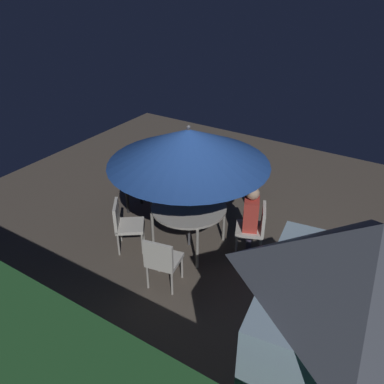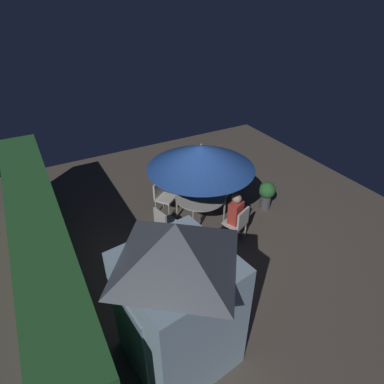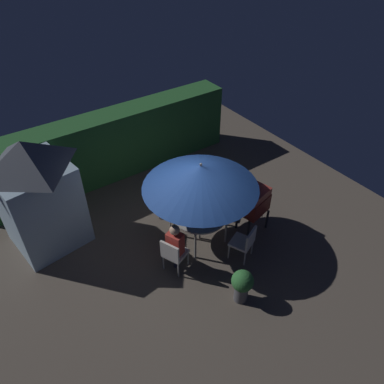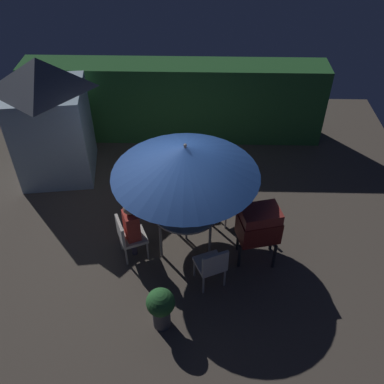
{
  "view_description": "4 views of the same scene",
  "coord_description": "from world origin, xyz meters",
  "px_view_note": "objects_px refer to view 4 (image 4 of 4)",
  "views": [
    {
      "loc": [
        -2.64,
        4.52,
        4.29
      ],
      "look_at": [
        0.19,
        0.05,
        1.25
      ],
      "focal_mm": 36.88,
      "sensor_mm": 36.0,
      "label": 1
    },
    {
      "loc": [
        -5.49,
        3.27,
        5.28
      ],
      "look_at": [
        0.25,
        0.14,
        1.1
      ],
      "focal_mm": 30.59,
      "sensor_mm": 36.0,
      "label": 2
    },
    {
      "loc": [
        -3.34,
        -5.2,
        6.5
      ],
      "look_at": [
        0.43,
        0.18,
        1.2
      ],
      "focal_mm": 34.16,
      "sensor_mm": 36.0,
      "label": 3
    },
    {
      "loc": [
        0.65,
        -5.96,
        6.16
      ],
      "look_at": [
        0.51,
        -0.27,
        1.27
      ],
      "focal_mm": 40.35,
      "sensor_mm": 36.0,
      "label": 4
    }
  ],
  "objects_px": {
    "chair_toward_hedge": "(231,197)",
    "chair_toward_house": "(177,182)",
    "patio_umbrella": "(185,161)",
    "garden_shed": "(50,118)",
    "bbq_grill": "(259,225)",
    "person_in_red": "(131,224)",
    "chair_far_side": "(212,265)",
    "patio_table": "(186,211)",
    "chair_near_shed": "(128,235)",
    "potted_plant_by_shed": "(161,306)"
  },
  "relations": [
    {
      "from": "patio_umbrella",
      "to": "potted_plant_by_shed",
      "type": "xyz_separation_m",
      "value": [
        -0.33,
        -1.89,
        -1.4
      ]
    },
    {
      "from": "patio_table",
      "to": "chair_near_shed",
      "type": "distance_m",
      "value": 1.14
    },
    {
      "from": "patio_umbrella",
      "to": "patio_table",
      "type": "bearing_deg",
      "value": 180.0
    },
    {
      "from": "chair_near_shed",
      "to": "patio_table",
      "type": "bearing_deg",
      "value": 23.13
    },
    {
      "from": "patio_umbrella",
      "to": "person_in_red",
      "type": "xyz_separation_m",
      "value": [
        -0.95,
        -0.41,
        -1.1
      ]
    },
    {
      "from": "garden_shed",
      "to": "person_in_red",
      "type": "bearing_deg",
      "value": -51.2
    },
    {
      "from": "patio_table",
      "to": "patio_umbrella",
      "type": "height_order",
      "value": "patio_umbrella"
    },
    {
      "from": "chair_near_shed",
      "to": "patio_umbrella",
      "type": "bearing_deg",
      "value": 23.13
    },
    {
      "from": "bbq_grill",
      "to": "chair_toward_hedge",
      "type": "xyz_separation_m",
      "value": [
        -0.41,
        1.09,
        -0.33
      ]
    },
    {
      "from": "bbq_grill",
      "to": "chair_far_side",
      "type": "relative_size",
      "value": 1.33
    },
    {
      "from": "chair_near_shed",
      "to": "chair_toward_house",
      "type": "bearing_deg",
      "value": 62.3
    },
    {
      "from": "chair_toward_house",
      "to": "person_in_red",
      "type": "distance_m",
      "value": 1.68
    },
    {
      "from": "bbq_grill",
      "to": "chair_toward_house",
      "type": "distance_m",
      "value": 2.18
    },
    {
      "from": "bbq_grill",
      "to": "chair_toward_house",
      "type": "bearing_deg",
      "value": 134.57
    },
    {
      "from": "chair_toward_house",
      "to": "person_in_red",
      "type": "xyz_separation_m",
      "value": [
        -0.72,
        -1.5,
        0.26
      ]
    },
    {
      "from": "chair_toward_hedge",
      "to": "potted_plant_by_shed",
      "type": "height_order",
      "value": "chair_toward_hedge"
    },
    {
      "from": "patio_table",
      "to": "chair_far_side",
      "type": "height_order",
      "value": "chair_far_side"
    },
    {
      "from": "chair_near_shed",
      "to": "chair_toward_hedge",
      "type": "distance_m",
      "value": 2.2
    },
    {
      "from": "patio_umbrella",
      "to": "bbq_grill",
      "type": "height_order",
      "value": "patio_umbrella"
    },
    {
      "from": "chair_near_shed",
      "to": "chair_toward_hedge",
      "type": "bearing_deg",
      "value": 29.68
    },
    {
      "from": "chair_near_shed",
      "to": "potted_plant_by_shed",
      "type": "distance_m",
      "value": 1.61
    },
    {
      "from": "chair_toward_hedge",
      "to": "patio_table",
      "type": "bearing_deg",
      "value": -143.58
    },
    {
      "from": "garden_shed",
      "to": "potted_plant_by_shed",
      "type": "distance_m",
      "value": 4.86
    },
    {
      "from": "garden_shed",
      "to": "patio_umbrella",
      "type": "height_order",
      "value": "garden_shed"
    },
    {
      "from": "patio_umbrella",
      "to": "garden_shed",
      "type": "bearing_deg",
      "value": 144.77
    },
    {
      "from": "bbq_grill",
      "to": "chair_toward_house",
      "type": "height_order",
      "value": "bbq_grill"
    },
    {
      "from": "bbq_grill",
      "to": "chair_toward_hedge",
      "type": "relative_size",
      "value": 1.33
    },
    {
      "from": "patio_umbrella",
      "to": "bbq_grill",
      "type": "relative_size",
      "value": 2.14
    },
    {
      "from": "garden_shed",
      "to": "patio_table",
      "type": "distance_m",
      "value": 3.68
    },
    {
      "from": "patio_umbrella",
      "to": "chair_toward_hedge",
      "type": "height_order",
      "value": "patio_umbrella"
    },
    {
      "from": "garden_shed",
      "to": "chair_toward_house",
      "type": "relative_size",
      "value": 3.05
    },
    {
      "from": "garden_shed",
      "to": "person_in_red",
      "type": "distance_m",
      "value": 3.26
    },
    {
      "from": "chair_far_side",
      "to": "person_in_red",
      "type": "height_order",
      "value": "person_in_red"
    },
    {
      "from": "potted_plant_by_shed",
      "to": "patio_table",
      "type": "bearing_deg",
      "value": 80.2
    },
    {
      "from": "person_in_red",
      "to": "garden_shed",
      "type": "bearing_deg",
      "value": 128.8
    },
    {
      "from": "garden_shed",
      "to": "bbq_grill",
      "type": "height_order",
      "value": "garden_shed"
    },
    {
      "from": "chair_far_side",
      "to": "chair_toward_hedge",
      "type": "height_order",
      "value": "same"
    },
    {
      "from": "patio_umbrella",
      "to": "chair_toward_hedge",
      "type": "relative_size",
      "value": 2.85
    },
    {
      "from": "patio_umbrella",
      "to": "chair_far_side",
      "type": "relative_size",
      "value": 2.85
    },
    {
      "from": "garden_shed",
      "to": "patio_table",
      "type": "relative_size",
      "value": 2.16
    },
    {
      "from": "chair_toward_house",
      "to": "person_in_red",
      "type": "relative_size",
      "value": 0.71
    },
    {
      "from": "patio_umbrella",
      "to": "chair_toward_house",
      "type": "xyz_separation_m",
      "value": [
        -0.23,
        1.09,
        -1.36
      ]
    },
    {
      "from": "patio_umbrella",
      "to": "chair_far_side",
      "type": "bearing_deg",
      "value": -66.3
    },
    {
      "from": "chair_toward_hedge",
      "to": "patio_umbrella",
      "type": "bearing_deg",
      "value": -143.58
    },
    {
      "from": "bbq_grill",
      "to": "potted_plant_by_shed",
      "type": "height_order",
      "value": "bbq_grill"
    },
    {
      "from": "chair_near_shed",
      "to": "chair_toward_hedge",
      "type": "relative_size",
      "value": 1.0
    },
    {
      "from": "chair_far_side",
      "to": "patio_table",
      "type": "bearing_deg",
      "value": 113.7
    },
    {
      "from": "patio_table",
      "to": "chair_toward_hedge",
      "type": "xyz_separation_m",
      "value": [
        0.88,
        0.65,
        -0.21
      ]
    },
    {
      "from": "chair_toward_hedge",
      "to": "chair_toward_house",
      "type": "xyz_separation_m",
      "value": [
        -1.1,
        0.44,
        0.0
      ]
    },
    {
      "from": "patio_table",
      "to": "bbq_grill",
      "type": "bearing_deg",
      "value": -19.12
    }
  ]
}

